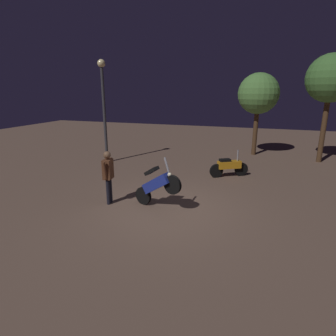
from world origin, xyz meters
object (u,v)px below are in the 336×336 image
at_px(motorcycle_blue_foreground, 157,185).
at_px(person_rider_beside, 108,173).
at_px(streetlamp_near, 103,99).
at_px(motorcycle_orange_parked_left, 229,166).

relative_size(motorcycle_blue_foreground, person_rider_beside, 0.97).
relative_size(motorcycle_blue_foreground, streetlamp_near, 0.34).
xyz_separation_m(motorcycle_blue_foreground, streetlamp_near, (-4.36, 4.47, 2.32)).
distance_m(motorcycle_blue_foreground, person_rider_beside, 1.59).
xyz_separation_m(motorcycle_orange_parked_left, person_rider_beside, (-3.22, -4.05, 0.56)).
bearing_deg(motorcycle_orange_parked_left, person_rider_beside, -159.76).
relative_size(motorcycle_blue_foreground, motorcycle_orange_parked_left, 1.11).
distance_m(motorcycle_blue_foreground, streetlamp_near, 6.66).
height_order(motorcycle_orange_parked_left, streetlamp_near, streetlamp_near).
height_order(motorcycle_blue_foreground, streetlamp_near, streetlamp_near).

